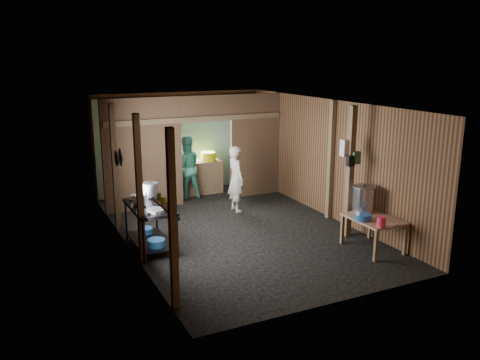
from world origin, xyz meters
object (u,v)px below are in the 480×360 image
pink_bucket (381,222)px  cook (236,179)px  yellow_tub (208,156)px  stove_pot_large (151,191)px  stock_pot (364,199)px  prep_table (373,234)px  gas_range (151,227)px

pink_bucket → cook: size_ratio=0.12×
yellow_tub → cook: cook is taller
pink_bucket → stove_pot_large: bearing=140.2°
stock_pot → prep_table: bearing=-101.3°
prep_table → stove_pot_large: stove_pot_large is taller
gas_range → pink_bucket: size_ratio=7.80×
pink_bucket → yellow_tub: bearing=100.6°
stove_pot_large → cook: size_ratio=0.21×
stove_pot_large → yellow_tub: bearing=49.6°
pink_bucket → yellow_tub: 5.58m
prep_table → pink_bucket: pink_bucket is taller
gas_range → prep_table: gas_range is taller
prep_table → stove_pot_large: 4.29m
prep_table → yellow_tub: size_ratio=2.63×
pink_bucket → cook: bearing=106.1°
prep_table → yellow_tub: (-1.23, 5.04, 0.65)m
stove_pot_large → stock_pot: (3.62, -1.92, -0.13)m
stove_pot_large → pink_bucket: stove_pot_large is taller
stove_pot_large → stock_pot: bearing=-27.9°
stock_pot → yellow_tub: stock_pot is taller
pink_bucket → gas_range: bearing=147.2°
stove_pot_large → yellow_tub: stove_pot_large is taller
stock_pot → pink_bucket: stock_pot is taller
gas_range → cook: bearing=30.5°
stock_pot → cook: bearing=115.7°
prep_table → stock_pot: stock_pot is taller
stock_pot → yellow_tub: (-1.32, 4.63, 0.11)m
stove_pot_large → stock_pot: size_ratio=0.61×
stock_pot → cook: 3.15m
prep_table → pink_bucket: bearing=-116.3°
pink_bucket → yellow_tub: size_ratio=0.46×
gas_range → yellow_tub: 4.10m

